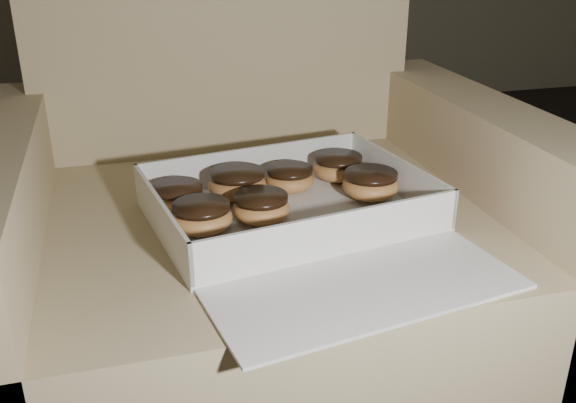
# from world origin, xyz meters

# --- Properties ---
(floor) EXTENTS (4.50, 4.50, 0.00)m
(floor) POSITION_xyz_m (0.00, 0.00, 0.00)
(floor) COLOR black
(floor) RESTS_ON ground
(armchair) EXTENTS (0.95, 0.80, 0.99)m
(armchair) POSITION_xyz_m (-0.57, 0.17, 0.31)
(armchair) COLOR #9C8C63
(armchair) RESTS_ON floor
(bakery_box) EXTENTS (0.49, 0.55, 0.07)m
(bakery_box) POSITION_xyz_m (-0.53, 0.01, 0.46)
(bakery_box) COLOR silver
(bakery_box) RESTS_ON armchair
(donut_a) EXTENTS (0.09, 0.09, 0.05)m
(donut_a) POSITION_xyz_m (-0.41, 0.17, 0.48)
(donut_a) COLOR #C28143
(donut_a) RESTS_ON bakery_box
(donut_b) EXTENTS (0.10, 0.10, 0.05)m
(donut_b) POSITION_xyz_m (-0.60, 0.13, 0.48)
(donut_b) COLOR #C28143
(donut_b) RESTS_ON bakery_box
(donut_c) EXTENTS (0.09, 0.09, 0.05)m
(donut_c) POSITION_xyz_m (-0.68, 0.02, 0.48)
(donut_c) COLOR #C28143
(donut_c) RESTS_ON bakery_box
(donut_d) EXTENTS (0.09, 0.09, 0.04)m
(donut_d) POSITION_xyz_m (-0.51, 0.14, 0.48)
(donut_d) COLOR #C28143
(donut_d) RESTS_ON bakery_box
(donut_e) EXTENTS (0.09, 0.09, 0.04)m
(donut_e) POSITION_xyz_m (-0.71, 0.11, 0.48)
(donut_e) COLOR #C28143
(donut_e) RESTS_ON bakery_box
(donut_f) EXTENTS (0.09, 0.09, 0.05)m
(donut_f) POSITION_xyz_m (-0.59, 0.03, 0.48)
(donut_f) COLOR #C28143
(donut_f) RESTS_ON bakery_box
(donut_g) EXTENTS (0.10, 0.10, 0.05)m
(donut_g) POSITION_xyz_m (-0.39, 0.07, 0.48)
(donut_g) COLOR #C28143
(donut_g) RESTS_ON bakery_box
(crumb_a) EXTENTS (0.01, 0.01, 0.00)m
(crumb_a) POSITION_xyz_m (-0.69, -0.04, 0.45)
(crumb_a) COLOR black
(crumb_a) RESTS_ON bakery_box
(crumb_b) EXTENTS (0.01, 0.01, 0.00)m
(crumb_b) POSITION_xyz_m (-0.61, -0.06, 0.45)
(crumb_b) COLOR black
(crumb_b) RESTS_ON bakery_box
(crumb_c) EXTENTS (0.01, 0.01, 0.00)m
(crumb_c) POSITION_xyz_m (-0.69, 0.01, 0.45)
(crumb_c) COLOR black
(crumb_c) RESTS_ON bakery_box
(crumb_d) EXTENTS (0.01, 0.01, 0.00)m
(crumb_d) POSITION_xyz_m (-0.49, -0.07, 0.45)
(crumb_d) COLOR black
(crumb_d) RESTS_ON bakery_box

